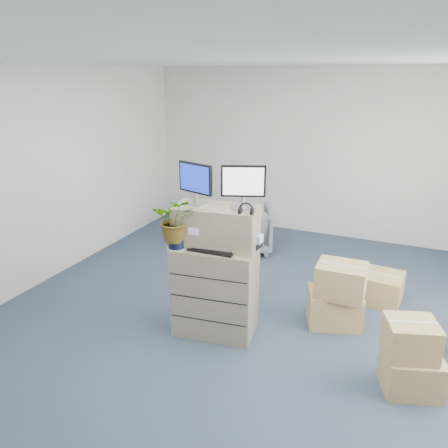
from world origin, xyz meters
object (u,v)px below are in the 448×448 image
(keyboard, at_px, (212,250))
(potted_plant, at_px, (176,225))
(filing_cabinet_lower, at_px, (215,290))
(office_chair, at_px, (246,226))
(monitor_right, at_px, (243,184))
(water_bottle, at_px, (226,236))
(monitor_left, at_px, (195,181))

(keyboard, distance_m, potted_plant, 0.44)
(filing_cabinet_lower, bearing_deg, keyboard, -87.50)
(filing_cabinet_lower, relative_size, office_chair, 1.26)
(monitor_right, bearing_deg, water_bottle, -175.53)
(filing_cabinet_lower, height_order, water_bottle, water_bottle)
(monitor_left, height_order, office_chair, monitor_left)
(monitor_right, relative_size, water_bottle, 1.65)
(keyboard, bearing_deg, monitor_right, 38.67)
(keyboard, relative_size, water_bottle, 1.82)
(potted_plant, xyz_separation_m, office_chair, (-0.19, 2.50, -0.85))
(monitor_right, bearing_deg, filing_cabinet_lower, 179.59)
(monitor_right, bearing_deg, potted_plant, -174.81)
(filing_cabinet_lower, xyz_separation_m, potted_plant, (-0.34, -0.20, 0.75))
(filing_cabinet_lower, bearing_deg, water_bottle, 5.98)
(monitor_right, xyz_separation_m, water_bottle, (-0.15, -0.07, -0.54))
(monitor_left, bearing_deg, water_bottle, 15.11)
(filing_cabinet_lower, bearing_deg, monitor_left, 163.53)
(monitor_right, relative_size, keyboard, 0.91)
(monitor_right, height_order, water_bottle, monitor_right)
(keyboard, xyz_separation_m, water_bottle, (0.09, 0.13, 0.12))
(filing_cabinet_lower, relative_size, water_bottle, 3.76)
(monitor_left, relative_size, office_chair, 0.55)
(potted_plant, height_order, office_chair, potted_plant)
(monitor_left, bearing_deg, potted_plant, -97.99)
(keyboard, height_order, potted_plant, potted_plant)
(monitor_left, xyz_separation_m, keyboard, (0.25, -0.14, -0.65))
(filing_cabinet_lower, distance_m, office_chair, 2.37)
(potted_plant, bearing_deg, keyboard, 14.64)
(monitor_right, distance_m, office_chair, 2.67)
(monitor_right, relative_size, potted_plant, 0.78)
(monitor_left, xyz_separation_m, water_bottle, (0.34, -0.01, -0.53))
(monitor_left, distance_m, keyboard, 0.71)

